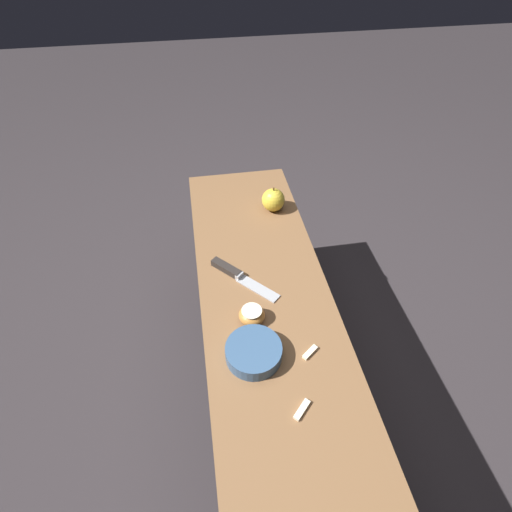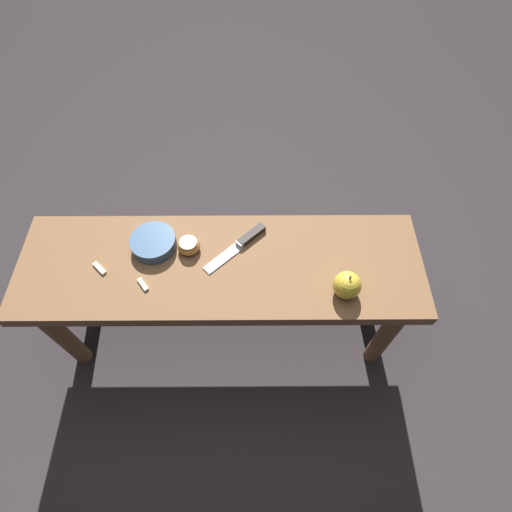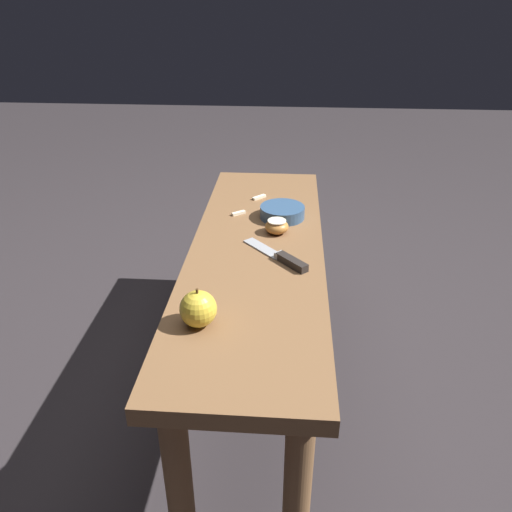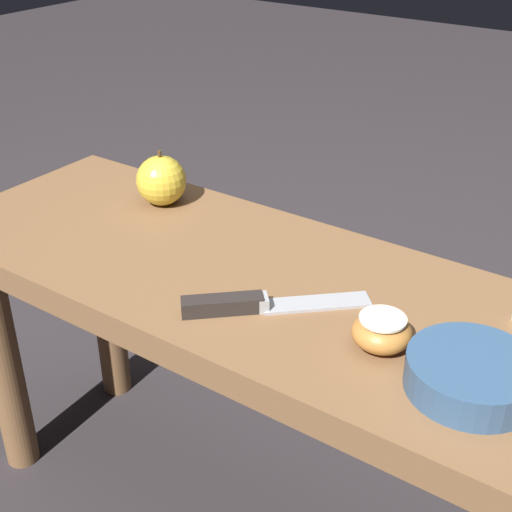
# 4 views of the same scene
# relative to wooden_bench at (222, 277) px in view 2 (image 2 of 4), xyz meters

# --- Properties ---
(ground_plane) EXTENTS (8.00, 8.00, 0.00)m
(ground_plane) POSITION_rel_wooden_bench_xyz_m (0.00, 0.00, -0.40)
(ground_plane) COLOR #2D282B
(wooden_bench) EXTENTS (1.20, 0.36, 0.47)m
(wooden_bench) POSITION_rel_wooden_bench_xyz_m (0.00, 0.00, 0.00)
(wooden_bench) COLOR brown
(wooden_bench) RESTS_ON ground_plane
(knife) EXTENTS (0.19, 0.18, 0.02)m
(knife) POSITION_rel_wooden_bench_xyz_m (-0.07, -0.07, 0.09)
(knife) COLOR #9EA0A5
(knife) RESTS_ON wooden_bench
(apple_whole) EXTENTS (0.08, 0.08, 0.09)m
(apple_whole) POSITION_rel_wooden_bench_xyz_m (-0.36, 0.10, 0.12)
(apple_whole) COLOR gold
(apple_whole) RESTS_ON wooden_bench
(apple_cut) EXTENTS (0.07, 0.07, 0.04)m
(apple_cut) POSITION_rel_wooden_bench_xyz_m (0.09, -0.05, 0.10)
(apple_cut) COLOR #B27233
(apple_cut) RESTS_ON wooden_bench
(apple_slice_near_knife) EXTENTS (0.05, 0.05, 0.01)m
(apple_slice_near_knife) POSITION_rel_wooden_bench_xyz_m (0.35, 0.02, 0.08)
(apple_slice_near_knife) COLOR beige
(apple_slice_near_knife) RESTS_ON wooden_bench
(apple_slice_center) EXTENTS (0.04, 0.04, 0.01)m
(apple_slice_center) POSITION_rel_wooden_bench_xyz_m (0.22, 0.07, 0.08)
(apple_slice_center) COLOR beige
(apple_slice_center) RESTS_ON wooden_bench
(bowl) EXTENTS (0.14, 0.14, 0.04)m
(bowl) POSITION_rel_wooden_bench_xyz_m (0.20, -0.06, 0.10)
(bowl) COLOR #335175
(bowl) RESTS_ON wooden_bench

